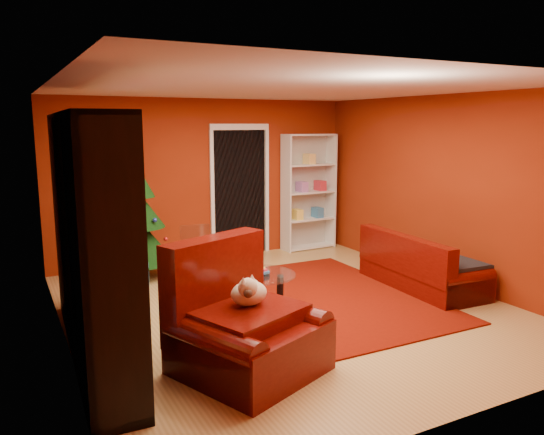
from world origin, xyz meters
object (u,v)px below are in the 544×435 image
media_unit (90,238)px  coffee_table (261,290)px  rug (308,300)px  gift_box_red (171,267)px  christmas_tree (138,218)px  armchair (249,321)px  gift_box_teal (132,273)px  sofa (423,260)px  acrylic_chair (199,263)px  dog (249,293)px  gift_box_green (183,267)px  white_bookshelf (309,192)px

media_unit → coffee_table: size_ratio=3.58×
rug → gift_box_red: (-1.19, 1.95, 0.10)m
christmas_tree → armchair: size_ratio=1.48×
media_unit → gift_box_red: media_unit is taller
media_unit → gift_box_teal: media_unit is taller
media_unit → gift_box_teal: bearing=70.4°
armchair → sofa: 3.34m
gift_box_red → sofa: 3.60m
acrylic_chair → gift_box_teal: bearing=142.3°
armchair → coffee_table: armchair is taller
rug → sofa: sofa is taller
dog → sofa: size_ratio=0.22×
gift_box_red → coffee_table: coffee_table is taller
rug → armchair: size_ratio=2.67×
dog → coffee_table: size_ratio=0.48×
christmas_tree → coffee_table: size_ratio=2.15×
media_unit → gift_box_green: bearing=56.3°
gift_box_red → dog: (-0.26, -3.30, 0.60)m
christmas_tree → rug: bearing=-51.4°
rug → gift_box_green: 2.09m
media_unit → acrylic_chair: size_ratio=3.80×
gift_box_green → media_unit: bearing=-125.8°
rug → coffee_table: coffee_table is taller
rug → media_unit: (-2.64, -0.39, 1.14)m
christmas_tree → armchair: (0.15, -3.46, -0.40)m
rug → gift_box_green: gift_box_green is taller
media_unit → sofa: 4.37m
gift_box_green → dog: (-0.39, -3.15, 0.58)m
gift_box_red → coffee_table: size_ratio=0.27×
coffee_table → acrylic_chair: (-0.45, 0.94, 0.17)m
rug → armchair: 2.10m
dog → gift_box_red: bearing=63.6°
gift_box_red → acrylic_chair: size_ratio=0.28×
media_unit → gift_box_green: 2.89m
media_unit → sofa: media_unit is taller
coffee_table → acrylic_chair: size_ratio=1.06×
dog → armchair: bearing=-135.0°
gift_box_teal → acrylic_chair: size_ratio=0.42×
christmas_tree → dog: christmas_tree is taller
rug → christmas_tree: 2.75m
media_unit → sofa: bearing=4.1°
white_bookshelf → armchair: (-2.96, -3.88, -0.53)m
gift_box_red → armchair: bearing=-94.9°
media_unit → gift_box_red: bearing=60.3°
dog → acrylic_chair: 2.37m
white_bookshelf → acrylic_chair: white_bookshelf is taller
christmas_tree → gift_box_teal: bearing=-117.6°
armchair → dog: armchair is taller
gift_box_green → christmas_tree: bearing=157.1°
gift_box_teal → gift_box_green: (0.76, 0.12, -0.03)m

